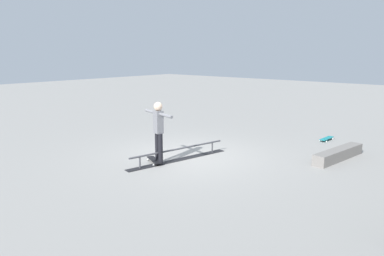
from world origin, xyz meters
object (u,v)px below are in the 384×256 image
Objects in this scene: loose_skateboard_teal at (327,138)px; skate_ledge at (338,154)px; grind_rail at (179,155)px; skater_main at (159,129)px; skateboard_main at (154,160)px.

skate_ledge is at bearing -149.43° from loose_skateboard_teal.
grind_rail is 1.07m from skater_main.
skate_ledge is at bearing -119.46° from skater_main.
skate_ledge is 5.26m from skateboard_main.
grind_rail reaches higher than skateboard_main.
loose_skateboard_teal is (-2.08, -1.13, -0.08)m from skate_ledge.
loose_skateboard_teal is (-5.75, 2.45, -0.93)m from skater_main.
skateboard_main and loose_skateboard_teal have the same top height.
grind_rail is 5.61m from loose_skateboard_teal.
skate_ledge is 1.31× the size of skater_main.
skateboard_main is at bearing -16.66° from grind_rail.
skateboard_main is (0.00, -0.19, -0.93)m from skater_main.
loose_skateboard_teal is (-5.75, 2.64, 0.00)m from skateboard_main.
skate_ledge is (-3.03, 3.44, 0.00)m from grind_rail.
skater_main is 2.13× the size of loose_skateboard_teal.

